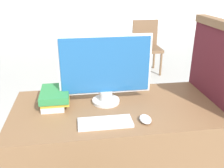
# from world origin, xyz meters

# --- Properties ---
(desk) EXTENTS (1.31, 0.67, 0.75)m
(desk) POSITION_xyz_m (0.00, 0.34, 0.37)
(desk) COLOR brown
(desk) RESTS_ON ground_plane
(carrel_divider) EXTENTS (0.07, 0.68, 1.27)m
(carrel_divider) POSITION_xyz_m (0.68, 0.34, 0.64)
(carrel_divider) COLOR #5B1E28
(carrel_divider) RESTS_ON ground_plane
(monitor) EXTENTS (0.59, 0.18, 0.45)m
(monitor) POSITION_xyz_m (-0.05, 0.41, 0.98)
(monitor) COLOR silver
(monitor) RESTS_ON desk
(keyboard) EXTENTS (0.31, 0.13, 0.02)m
(keyboard) POSITION_xyz_m (-0.09, 0.14, 0.75)
(keyboard) COLOR silver
(keyboard) RESTS_ON desk
(mouse) EXTENTS (0.07, 0.10, 0.03)m
(mouse) POSITION_xyz_m (0.14, 0.13, 0.76)
(mouse) COLOR white
(mouse) RESTS_ON desk
(book_stack) EXTENTS (0.18, 0.28, 0.10)m
(book_stack) POSITION_xyz_m (-0.38, 0.42, 0.80)
(book_stack) COLOR silver
(book_stack) RESTS_ON desk
(far_chair) EXTENTS (0.44, 0.44, 0.87)m
(far_chair) POSITION_xyz_m (0.98, 3.01, 0.49)
(far_chair) COLOR brown
(far_chair) RESTS_ON ground_plane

